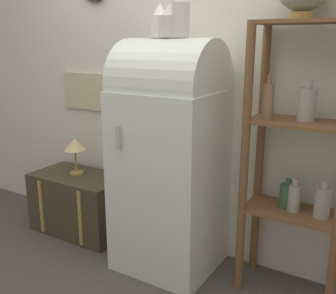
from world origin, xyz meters
The scene contains 9 objects.
ground_plane centered at (0.00, 0.00, 0.00)m, with size 12.00×12.00×0.00m, color #4C4742.
wall_back centered at (-0.01, 0.57, 1.35)m, with size 7.00×0.09×2.70m.
refrigerator centered at (0.00, 0.26, 0.79)m, with size 0.63×0.61×1.51m.
suitcase_trunk centered at (-0.87, 0.30, 0.24)m, with size 0.75×0.43×0.47m.
shelf_unit centered at (0.78, 0.37, 0.89)m, with size 0.58×0.32×1.60m.
vase_left centered at (-0.07, 0.27, 1.60)m, with size 0.11×0.11×0.20m.
vase_center centered at (0.00, 0.26, 1.60)m, with size 0.12×0.12×0.19m.
vase_right centered at (0.08, 0.26, 1.65)m, with size 0.10×0.10×0.30m.
desk_lamp centered at (-0.90, 0.32, 0.70)m, with size 0.17×0.17×0.29m.
Camera 1 is at (1.27, -1.82, 1.49)m, focal length 42.00 mm.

